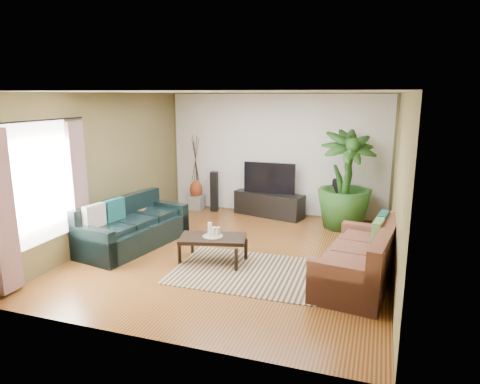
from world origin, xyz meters
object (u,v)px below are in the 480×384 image
at_px(sofa_left, 134,223).
at_px(coffee_table, 213,249).
at_px(potted_plant, 346,180).
at_px(vase, 196,190).
at_px(sofa_right, 358,254).
at_px(speaker_right, 336,201).
at_px(speaker_left, 214,192).
at_px(pedestal, 196,202).
at_px(television, 269,178).
at_px(tv_stand, 269,204).
at_px(side_table, 136,220).

xyz_separation_m(sofa_left, coffee_table, (1.61, -0.24, -0.21)).
distance_m(potted_plant, vase, 3.50).
bearing_deg(sofa_right, speaker_right, -159.55).
bearing_deg(speaker_left, sofa_left, -111.17).
bearing_deg(vase, potted_plant, -6.19).
bearing_deg(pedestal, speaker_right, 0.00).
height_order(potted_plant, vase, potted_plant).
bearing_deg(television, vase, 180.00).
relative_size(television, speaker_right, 1.25).
height_order(television, speaker_left, television).
distance_m(tv_stand, vase, 1.79).
distance_m(sofa_right, potted_plant, 2.68).
bearing_deg(television, sofa_left, -123.63).
bearing_deg(coffee_table, vase, 104.84).
height_order(coffee_table, pedestal, coffee_table).
bearing_deg(vase, tv_stand, 0.00).
relative_size(tv_stand, television, 1.36).
xyz_separation_m(television, speaker_right, (1.47, 0.00, -0.40)).
height_order(television, pedestal, television).
height_order(tv_stand, potted_plant, potted_plant).
xyz_separation_m(television, vase, (-1.77, 0.00, -0.39)).
distance_m(sofa_left, television, 3.25).
bearing_deg(vase, sofa_left, -90.19).
bearing_deg(pedestal, coffee_table, -61.28).
bearing_deg(side_table, sofa_left, -59.76).
bearing_deg(speaker_right, speaker_left, -175.39).
height_order(sofa_right, coffee_table, sofa_right).
distance_m(sofa_right, side_table, 4.37).
xyz_separation_m(speaker_left, potted_plant, (2.98, -0.37, 0.53)).
height_order(vase, side_table, vase).
bearing_deg(coffee_table, tv_stand, 72.71).
xyz_separation_m(speaker_left, side_table, (-0.85, -2.02, -0.19)).
height_order(tv_stand, speaker_right, speaker_right).
relative_size(coffee_table, speaker_left, 1.14).
distance_m(sofa_right, vase, 4.87).
relative_size(tv_stand, pedestal, 4.81).
relative_size(coffee_table, side_table, 1.96).
bearing_deg(coffee_table, side_table, 141.82).
height_order(tv_stand, side_table, side_table).
relative_size(speaker_left, pedestal, 2.82).
height_order(speaker_right, potted_plant, potted_plant).
relative_size(coffee_table, tv_stand, 0.67).
height_order(television, potted_plant, potted_plant).
xyz_separation_m(coffee_table, speaker_left, (-1.14, 2.92, 0.25)).
relative_size(vase, side_table, 0.79).
bearing_deg(speaker_left, television, -11.27).
xyz_separation_m(potted_plant, pedestal, (-3.44, 0.37, -0.83)).
bearing_deg(vase, side_table, -101.02).
bearing_deg(potted_plant, vase, 173.81).
bearing_deg(vase, sofa_right, -37.37).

